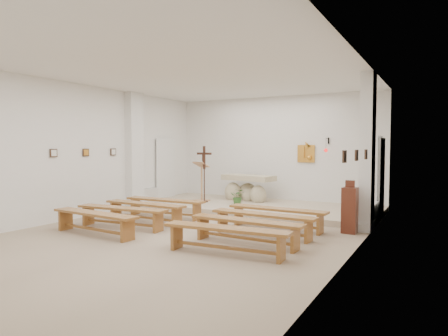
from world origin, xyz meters
The scene contains 31 objects.
ground centered at (0.00, 0.00, 0.00)m, with size 7.00×10.00×0.00m, color tan.
wall_left centered at (-3.49, 0.00, 1.75)m, with size 0.02×10.00×3.50m, color white.
wall_right centered at (3.49, 0.00, 1.75)m, with size 0.02×10.00×3.50m, color white.
wall_back centered at (0.00, 4.99, 1.75)m, with size 7.00×0.02×3.50m, color white.
ceiling centered at (0.00, 0.00, 3.49)m, with size 7.00×10.00×0.02m, color silver.
sanctuary_platform centered at (0.00, 3.50, 0.07)m, with size 6.98×3.00×0.15m, color tan.
pilaster_left centered at (-3.37, 2.00, 1.75)m, with size 0.26×0.55×3.50m, color white.
pilaster_right centered at (3.37, 2.00, 1.75)m, with size 0.26×0.55×3.50m, color white.
gold_wall_relief centered at (1.05, 4.96, 1.65)m, with size 0.55×0.04×0.55m, color gold.
sanctuary_lamp centered at (1.75, 4.71, 1.81)m, with size 0.11×0.36×0.44m.
station_frame_left_front centered at (-3.47, -0.80, 1.72)m, with size 0.03×0.20×0.20m, color #3B271A.
station_frame_left_mid centered at (-3.47, 0.20, 1.72)m, with size 0.03×0.20×0.20m, color #3B271A.
station_frame_left_rear centered at (-3.47, 1.20, 1.72)m, with size 0.03×0.20×0.20m, color #3B271A.
station_frame_right_front centered at (3.47, -0.80, 1.72)m, with size 0.03×0.20×0.20m, color #3B271A.
station_frame_right_mid centered at (3.47, 0.20, 1.72)m, with size 0.03×0.20×0.20m, color #3B271A.
station_frame_right_rear centered at (3.47, 1.20, 1.72)m, with size 0.03×0.20×0.20m, color #3B271A.
radiator_left centered at (-3.43, 2.70, 0.27)m, with size 0.10×0.85×0.52m, color silver.
radiator_right centered at (3.43, 2.70, 0.27)m, with size 0.10×0.85×0.52m, color silver.
altar centered at (-0.62, 4.20, 0.49)m, with size 1.83×0.99×0.89m.
lectern centered at (-1.82, 3.33, 0.78)m, with size 0.53×0.48×1.28m.
crucifix_stand centered at (-1.64, 3.21, 1.16)m, with size 0.53×0.23×1.74m.
potted_plant centered at (-0.50, 3.27, 0.38)m, with size 0.42×0.36×0.46m, color #315F26.
donation_pedestal centered at (3.10, 1.54, 0.51)m, with size 0.31×0.31×1.15m.
bench_left_front centered at (-1.58, 1.13, 0.37)m, with size 2.31×0.42×0.49m.
bench_right_front centered at (1.58, 1.13, 0.37)m, with size 2.32×0.45×0.49m.
bench_left_second centered at (-1.58, 0.32, 0.37)m, with size 2.31×0.45×0.49m.
bench_right_second centered at (1.58, 0.32, 0.37)m, with size 2.32×0.49×0.49m.
bench_left_third centered at (-1.58, -0.49, 0.37)m, with size 2.32×0.54×0.49m.
bench_right_third centered at (1.58, -0.49, 0.37)m, with size 2.32×0.47×0.49m.
bench_left_fourth centered at (-1.58, -1.29, 0.37)m, with size 2.32×0.54×0.49m.
bench_right_fourth centered at (1.58, -1.29, 0.37)m, with size 2.32×0.52×0.49m.
Camera 1 is at (4.86, -7.29, 1.88)m, focal length 32.00 mm.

